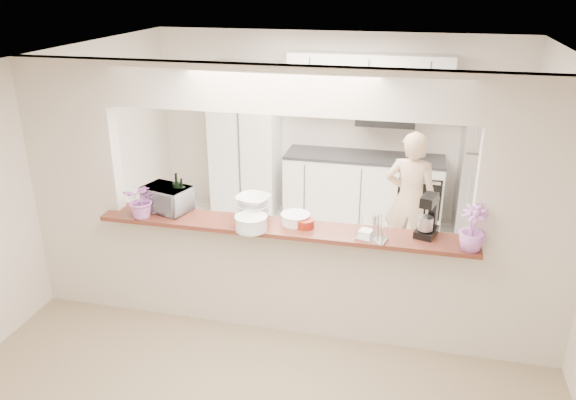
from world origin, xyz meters
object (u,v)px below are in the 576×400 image
(refrigerator, at_px, (490,172))
(stand_mixer, at_px, (428,217))
(person, at_px, (410,201))
(toaster_oven, at_px, (167,199))

(refrigerator, relative_size, stand_mixer, 4.57)
(refrigerator, distance_m, person, 1.45)
(toaster_oven, distance_m, stand_mixer, 2.40)
(toaster_oven, bearing_deg, person, 49.87)
(refrigerator, xyz_separation_m, toaster_oven, (-3.20, -2.60, 0.36))
(refrigerator, bearing_deg, toaster_oven, -140.91)
(toaster_oven, xyz_separation_m, person, (2.24, 1.51, -0.41))
(refrigerator, relative_size, toaster_oven, 3.93)
(refrigerator, xyz_separation_m, stand_mixer, (-0.80, -2.59, 0.41))
(refrigerator, distance_m, toaster_oven, 4.14)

